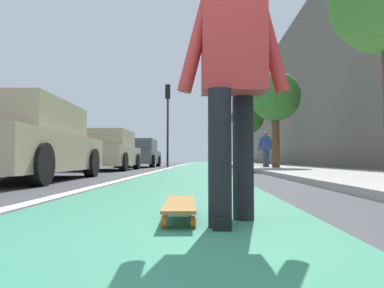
% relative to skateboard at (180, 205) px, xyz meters
% --- Properties ---
extents(ground_plane, '(80.00, 80.00, 0.00)m').
position_rel_skateboard_xyz_m(ground_plane, '(8.71, 0.18, -0.09)').
color(ground_plane, '#38383D').
extents(bike_lane_paint, '(56.00, 2.21, 0.00)m').
position_rel_skateboard_xyz_m(bike_lane_paint, '(22.71, 0.18, -0.09)').
color(bike_lane_paint, '#2D7256').
rests_on(bike_lane_paint, ground).
extents(lane_stripe_white, '(52.00, 0.16, 0.01)m').
position_rel_skateboard_xyz_m(lane_stripe_white, '(18.71, 1.43, -0.09)').
color(lane_stripe_white, silver).
rests_on(lane_stripe_white, ground).
extents(sidewalk_curb, '(52.00, 3.20, 0.10)m').
position_rel_skateboard_xyz_m(sidewalk_curb, '(16.71, -3.42, -0.04)').
color(sidewalk_curb, '#9E9B93').
rests_on(sidewalk_curb, ground).
extents(building_facade, '(40.00, 1.20, 9.10)m').
position_rel_skateboard_xyz_m(building_facade, '(20.71, -6.46, 4.46)').
color(building_facade, '#6A6156').
rests_on(building_facade, ground).
extents(skateboard, '(0.85, 0.24, 0.11)m').
position_rel_skateboard_xyz_m(skateboard, '(0.00, 0.00, 0.00)').
color(skateboard, orange).
rests_on(skateboard, ground).
extents(skater_person, '(0.47, 0.72, 1.64)m').
position_rel_skateboard_xyz_m(skater_person, '(-0.15, -0.35, 0.84)').
color(skater_person, black).
rests_on(skater_person, ground).
extents(parked_car_near, '(4.59, 2.15, 1.49)m').
position_rel_skateboard_xyz_m(parked_car_near, '(4.11, 3.23, 0.63)').
color(parked_car_near, tan).
rests_on(parked_car_near, ground).
extents(parked_car_mid, '(4.05, 1.98, 1.49)m').
position_rel_skateboard_xyz_m(parked_car_mid, '(10.61, 3.42, 0.62)').
color(parked_car_mid, tan).
rests_on(parked_car_mid, ground).
extents(parked_car_far, '(4.10, 2.00, 1.49)m').
position_rel_skateboard_xyz_m(parked_car_far, '(16.26, 3.27, 0.62)').
color(parked_car_far, '#4C5156').
rests_on(parked_car_far, ground).
extents(traffic_light, '(0.33, 0.28, 4.70)m').
position_rel_skateboard_xyz_m(traffic_light, '(17.36, 1.83, 3.13)').
color(traffic_light, '#2D2D2D').
rests_on(traffic_light, ground).
extents(street_tree_mid, '(1.96, 1.96, 3.87)m').
position_rel_skateboard_xyz_m(street_tree_mid, '(11.30, -3.02, 2.75)').
color(street_tree_mid, brown).
rests_on(street_tree_mid, ground).
extents(street_tree_far, '(2.06, 2.06, 4.10)m').
position_rel_skateboard_xyz_m(street_tree_far, '(19.63, -3.02, 2.93)').
color(street_tree_far, brown).
rests_on(street_tree_far, ground).
extents(pedestrian_distant, '(0.44, 0.69, 1.58)m').
position_rel_skateboard_xyz_m(pedestrian_distant, '(12.39, -2.83, 0.81)').
color(pedestrian_distant, '#384260').
rests_on(pedestrian_distant, ground).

